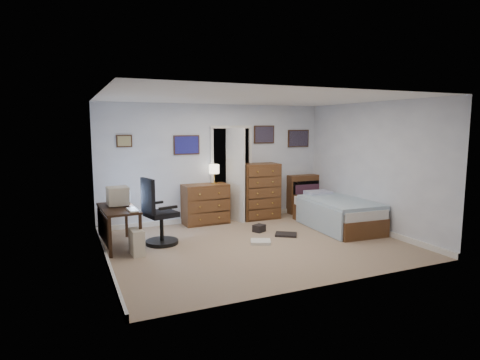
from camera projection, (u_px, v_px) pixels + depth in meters
name	position (u px, v px, depth m)	size (l,w,h in m)	color
floor	(257.00, 245.00, 6.97)	(5.00, 4.00, 0.02)	tan
computer_desk	(113.00, 217.00, 6.73)	(0.61, 1.21, 0.68)	black
crt_monitor	(118.00, 196.00, 6.87)	(0.37, 0.35, 0.33)	beige
keyboard	(132.00, 210.00, 6.50)	(0.14, 0.36, 0.02)	beige
pc_tower	(137.00, 242.00, 6.39)	(0.21, 0.39, 0.41)	beige
office_chair	(158.00, 219.00, 6.89)	(0.68, 0.68, 1.17)	black
media_stack	(104.00, 211.00, 7.98)	(0.14, 0.14, 0.71)	maroon
low_dresser	(205.00, 204.00, 8.40)	(0.94, 0.47, 0.83)	brown
table_lamp	(214.00, 170.00, 8.38)	(0.22, 0.22, 0.41)	gold
doorway	(226.00, 172.00, 9.04)	(0.96, 1.12, 2.05)	black
tall_dresser	(260.00, 191.00, 8.85)	(0.83, 0.49, 1.22)	brown
headboard_bookcase	(308.00, 192.00, 9.50)	(1.00, 0.27, 0.90)	brown
bed	(336.00, 213.00, 8.08)	(1.14, 1.99, 0.64)	brown
wall_posters	(240.00, 139.00, 8.76)	(4.38, 0.04, 0.60)	#331E11
floor_clutter	(268.00, 234.00, 7.45)	(1.12, 1.03, 0.14)	black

